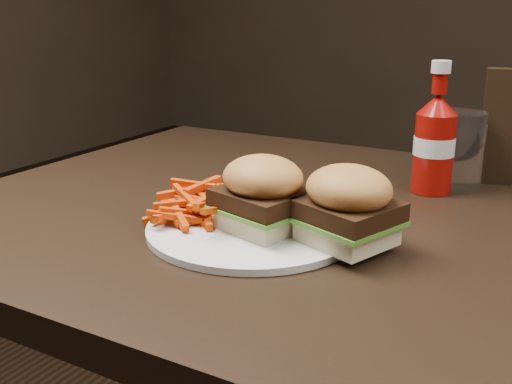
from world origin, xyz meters
The scene contains 7 objects.
dining_table centered at (0.00, 0.00, 0.73)m, with size 1.20×0.80×0.04m, color black.
plate centered at (-0.12, -0.12, 0.76)m, with size 0.26×0.26×0.01m, color white.
sandwich_half_a centered at (-0.10, -0.12, 0.77)m, with size 0.09×0.09×0.02m, color beige.
sandwich_half_b centered at (0.01, -0.12, 0.77)m, with size 0.09×0.09×0.02m, color beige.
fries_pile centered at (-0.18, -0.12, 0.78)m, with size 0.11×0.11×0.04m, color red, non-canonical shape.
ketchup_bottle centered at (0.04, 0.16, 0.81)m, with size 0.06×0.06×0.12m, color #8F0C07.
tumbler centered at (0.06, 0.21, 0.81)m, with size 0.08×0.08×0.13m, color white.
Camera 1 is at (0.23, -0.73, 1.02)m, focal length 42.00 mm.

